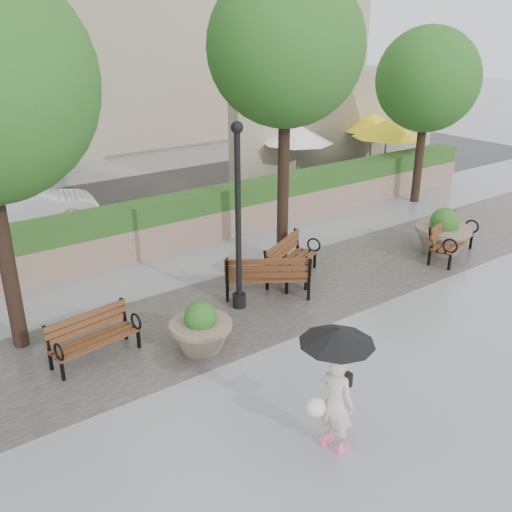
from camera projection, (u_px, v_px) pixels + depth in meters
ground at (342, 374)px, 9.77m from camera, size 100.00×100.00×0.00m
cobble_strip at (243, 307)px, 12.01m from camera, size 28.00×3.20×0.01m
hedge_wall at (154, 226)px, 14.74m from camera, size 24.00×0.80×1.35m
cafe_wall at (342, 123)px, 21.63m from camera, size 10.00×0.60×4.00m
cafe_hedge at (373, 176)px, 20.31m from camera, size 8.00×0.50×0.90m
asphalt_street at (98, 212)px, 17.99m from camera, size 40.00×7.00×0.00m
bench_1 at (95, 346)px, 10.11m from camera, size 1.64×0.84×0.84m
bench_2 at (267, 284)px, 12.40m from camera, size 1.92×1.63×0.99m
bench_3 at (292, 267)px, 13.27m from camera, size 1.83×1.37×0.92m
bench_4 at (451, 246)px, 14.47m from camera, size 1.92×1.24×0.97m
planter_left at (201, 331)px, 10.35m from camera, size 1.14×1.14×0.96m
planter_right at (443, 235)px, 14.72m from camera, size 1.42×1.42×1.19m
lamppost at (238, 231)px, 11.38m from camera, size 0.28×0.28×3.88m
tree_1 at (289, 53)px, 12.72m from camera, size 3.59×3.52×6.81m
tree_2 at (429, 82)px, 17.76m from camera, size 3.32×3.20×5.51m
patio_umb_white at (298, 134)px, 19.51m from camera, size 2.50×2.50×2.30m
patio_umb_yellow_a at (387, 129)px, 20.45m from camera, size 2.50×2.50×2.30m
patio_umb_yellow_b at (373, 122)px, 21.83m from camera, size 2.50×2.50×2.30m
car_right at (26, 207)px, 16.25m from camera, size 4.17×2.08×1.32m
pedestrian at (336, 377)px, 7.69m from camera, size 1.03×1.03×1.89m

